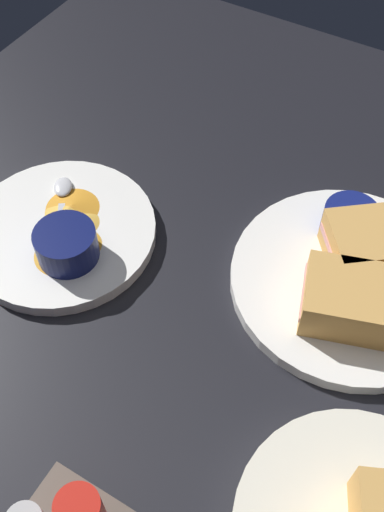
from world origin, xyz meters
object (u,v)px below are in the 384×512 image
at_px(plate_chips_companion, 62,231).
at_px(spoon_by_gravy_ramekin, 63,195).
at_px(ramekin_light_gravy, 66,244).
at_px(spoon_by_dark_ramekin, 362,269).
at_px(plate_sandwich_main, 348,281).
at_px(sandwich_half_near, 367,303).
at_px(ramekin_dark_sauce, 349,222).

xyz_separation_m(plate_chips_companion, spoon_by_gravy_ramekin, (0.03, -0.04, 0.01)).
xyz_separation_m(plate_chips_companion, ramekin_light_gravy, (-0.03, 0.03, 0.03)).
xyz_separation_m(spoon_by_dark_ramekin, spoon_by_gravy_ramekin, (0.35, 0.08, 0.00)).
bearing_deg(spoon_by_gravy_ramekin, plate_sandwich_main, -169.59).
xyz_separation_m(sandwich_half_near, ramekin_dark_sauce, (0.06, -0.09, -0.00)).
distance_m(sandwich_half_near, ramekin_dark_sauce, 0.11).
relative_size(plate_sandwich_main, sandwich_half_near, 1.78).
bearing_deg(sandwich_half_near, plate_chips_companion, 10.19).
xyz_separation_m(ramekin_light_gravy, spoon_by_gravy_ramekin, (0.06, -0.07, -0.02)).
distance_m(ramekin_dark_sauce, spoon_by_gravy_ramekin, 0.34).
relative_size(plate_chips_companion, ramekin_light_gravy, 3.22).
bearing_deg(plate_sandwich_main, ramekin_dark_sauce, -63.20).
height_order(plate_sandwich_main, spoon_by_gravy_ramekin, spoon_by_gravy_ramekin).
distance_m(plate_sandwich_main, ramekin_light_gravy, 0.32).
bearing_deg(ramekin_dark_sauce, spoon_by_gravy_ramekin, 20.01).
bearing_deg(plate_sandwich_main, spoon_by_dark_ramekin, -117.36).
relative_size(spoon_by_dark_ramekin, plate_chips_companion, 0.38).
bearing_deg(ramekin_dark_sauce, spoon_by_dark_ramekin, 131.42).
bearing_deg(spoon_by_gravy_ramekin, spoon_by_dark_ramekin, -167.58).
distance_m(ramekin_dark_sauce, spoon_by_dark_ramekin, 0.05).
relative_size(ramekin_light_gravy, spoon_by_gravy_ramekin, 0.77).
height_order(ramekin_dark_sauce, plate_chips_companion, ramekin_dark_sauce).
xyz_separation_m(plate_sandwich_main, sandwich_half_near, (-0.03, 0.04, 0.03)).
height_order(plate_chips_companion, spoon_by_gravy_ramekin, spoon_by_gravy_ramekin).
height_order(sandwich_half_near, ramekin_light_gravy, sandwich_half_near).
xyz_separation_m(plate_sandwich_main, ramekin_dark_sauce, (0.03, -0.05, 0.03)).
bearing_deg(plate_chips_companion, plate_sandwich_main, -162.09).
distance_m(sandwich_half_near, spoon_by_dark_ramekin, 0.06).
bearing_deg(plate_chips_companion, ramekin_dark_sauce, -151.94).
relative_size(spoon_by_dark_ramekin, spoon_by_gravy_ramekin, 0.93).
bearing_deg(ramekin_dark_sauce, ramekin_light_gravy, 35.37).
bearing_deg(spoon_by_gravy_ramekin, plate_chips_companion, 124.43).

